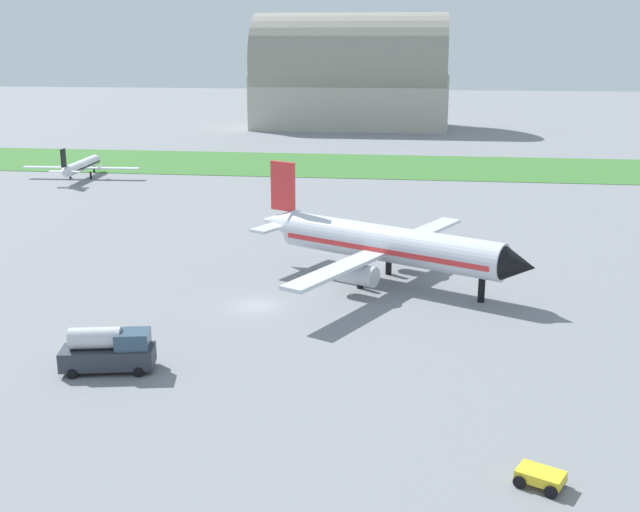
{
  "coord_description": "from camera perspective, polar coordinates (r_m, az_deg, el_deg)",
  "views": [
    {
      "loc": [
        14.06,
        -63.91,
        22.95
      ],
      "look_at": [
        4.97,
        6.45,
        3.0
      ],
      "focal_mm": 43.71,
      "sensor_mm": 36.0,
      "label": 1
    }
  ],
  "objects": [
    {
      "name": "airplane_taxiing_turboprop",
      "position": [
        137.61,
        -17.1,
        6.33
      ],
      "size": [
        19.91,
        17.04,
        5.96
      ],
      "rotation": [
        0.0,
        0.0,
        1.62
      ],
      "color": "white",
      "rests_on": "ground_plane"
    },
    {
      "name": "baggage_cart_midfield",
      "position": [
        44.32,
        15.84,
        -15.28
      ],
      "size": [
        2.91,
        2.63,
        0.9
      ],
      "rotation": [
        0.0,
        0.0,
        5.82
      ],
      "color": "yellow",
      "rests_on": "ground_plane"
    },
    {
      "name": "grass_taxiway_strip",
      "position": [
        145.86,
        1.75,
        6.66
      ],
      "size": [
        360.0,
        28.0,
        0.08
      ],
      "primitive_type": "cube",
      "color": "#3D7533",
      "rests_on": "ground_plane"
    },
    {
      "name": "ground_plane",
      "position": [
        69.35,
        -4.77,
        -3.68
      ],
      "size": [
        600.0,
        600.0,
        0.0
      ],
      "primitive_type": "plane",
      "color": "gray"
    },
    {
      "name": "airplane_midfield_jet",
      "position": [
        74.78,
        4.72,
        0.88
      ],
      "size": [
        28.02,
        28.11,
        10.77
      ],
      "rotation": [
        0.0,
        0.0,
        5.81
      ],
      "color": "silver",
      "rests_on": "ground_plane"
    },
    {
      "name": "fuel_truck_near_gate",
      "position": [
        57.57,
        -15.2,
        -6.66
      ],
      "size": [
        6.84,
        3.62,
        3.29
      ],
      "rotation": [
        0.0,
        0.0,
        0.2
      ],
      "color": "#2D333D",
      "rests_on": "ground_plane"
    },
    {
      "name": "hangar_distant",
      "position": [
        207.65,
        2.26,
        12.99
      ],
      "size": [
        50.09,
        25.59,
        29.07
      ],
      "color": "#B2AD9E",
      "rests_on": "ground_plane"
    }
  ]
}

